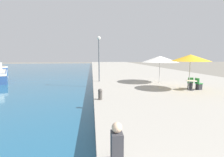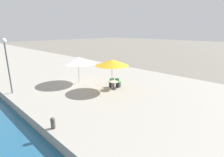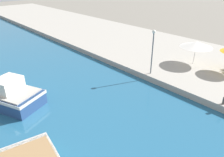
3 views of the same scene
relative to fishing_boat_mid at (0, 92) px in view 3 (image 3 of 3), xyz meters
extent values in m
cube|color=#A39E93|center=(20.48, 14.10, -0.55)|extent=(16.00, 90.00, 0.65)
cube|color=silver|center=(0.50, -1.13, 1.03)|extent=(2.56, 2.40, 1.10)
cylinder|color=#B7B7B7|center=(18.95, -7.21, 0.84)|extent=(0.06, 0.06, 2.14)
cone|color=white|center=(18.95, -7.21, 2.06)|extent=(3.54, 3.54, 0.62)
cylinder|color=#4C4742|center=(12.86, -13.37, -0.01)|extent=(0.24, 0.24, 0.45)
cylinder|color=#565B60|center=(13.13, -5.72, 1.87)|extent=(0.12, 0.12, 4.20)
sphere|color=white|center=(13.13, -5.72, 4.15)|extent=(0.36, 0.36, 0.36)
camera|label=1|loc=(12.39, -23.55, 2.31)|focal=28.00mm
camera|label=2|loc=(9.05, -21.55, 4.96)|focal=28.00mm
camera|label=3|loc=(-3.63, -18.51, 9.17)|focal=35.00mm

